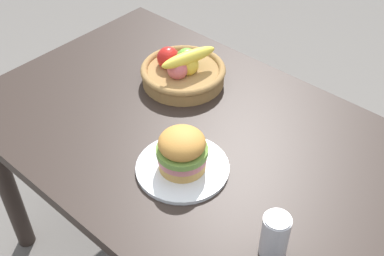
{
  "coord_description": "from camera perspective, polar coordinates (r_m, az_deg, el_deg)",
  "views": [
    {
      "loc": [
        0.73,
        -0.83,
        1.74
      ],
      "look_at": [
        0.03,
        -0.04,
        0.81
      ],
      "focal_mm": 45.42,
      "sensor_mm": 36.0,
      "label": 1
    }
  ],
  "objects": [
    {
      "name": "soda_can",
      "position": [
        1.16,
        9.7,
        -12.36
      ],
      "size": [
        0.07,
        0.07,
        0.13
      ],
      "color": "silver",
      "rests_on": "dining_table"
    },
    {
      "name": "fruit_basket",
      "position": [
        1.66,
        -1.09,
        6.77
      ],
      "size": [
        0.29,
        0.29,
        0.13
      ],
      "color": "#9E7542",
      "rests_on": "dining_table"
    },
    {
      "name": "dining_table",
      "position": [
        1.55,
        0.09,
        -3.15
      ],
      "size": [
        1.4,
        0.9,
        0.75
      ],
      "color": "#2D231E",
      "rests_on": "ground_plane"
    },
    {
      "name": "plate",
      "position": [
        1.36,
        -1.13,
        -4.68
      ],
      "size": [
        0.26,
        0.26,
        0.01
      ],
      "primitive_type": "cylinder",
      "color": "white",
      "rests_on": "dining_table"
    },
    {
      "name": "sandwich",
      "position": [
        1.32,
        -1.17,
        -2.64
      ],
      "size": [
        0.14,
        0.14,
        0.13
      ],
      "color": "tan",
      "rests_on": "plate"
    }
  ]
}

